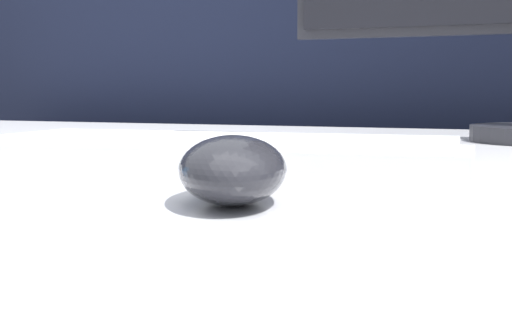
# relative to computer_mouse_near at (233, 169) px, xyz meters

# --- Properties ---
(partition_panel) EXTENTS (5.00, 0.03, 1.05)m
(partition_panel) POSITION_rel_computer_mouse_near_xyz_m (-0.02, 0.98, -0.20)
(partition_panel) COLOR black
(partition_panel) RESTS_ON ground_plane
(computer_mouse_near) EXTENTS (0.10, 0.13, 0.04)m
(computer_mouse_near) POSITION_rel_computer_mouse_near_xyz_m (0.00, 0.00, 0.00)
(computer_mouse_near) COLOR #232328
(computer_mouse_near) RESTS_ON desk
(keyboard) EXTENTS (0.43, 0.15, 0.02)m
(keyboard) POSITION_rel_computer_mouse_near_xyz_m (-0.10, 0.20, -0.01)
(keyboard) COLOR silver
(keyboard) RESTS_ON desk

